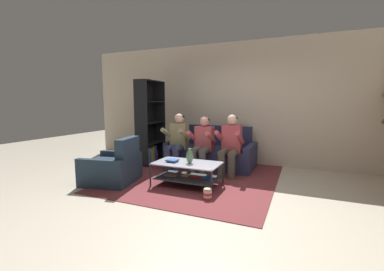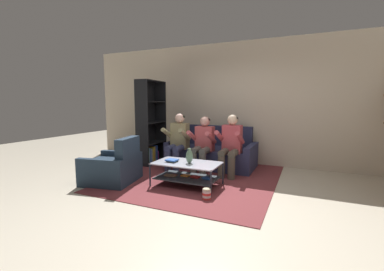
{
  "view_description": "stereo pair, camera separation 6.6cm",
  "coord_description": "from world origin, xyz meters",
  "px_view_note": "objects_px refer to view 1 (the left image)",
  "views": [
    {
      "loc": [
        1.38,
        -3.74,
        1.48
      ],
      "look_at": [
        -0.54,
        0.69,
        0.85
      ],
      "focal_mm": 24.0,
      "sensor_mm": 36.0,
      "label": 1
    },
    {
      "loc": [
        1.44,
        -3.71,
        1.48
      ],
      "look_at": [
        -0.54,
        0.69,
        0.85
      ],
      "focal_mm": 24.0,
      "sensor_mm": 36.0,
      "label": 2
    }
  ],
  "objects_px": {
    "couch": "(212,154)",
    "person_seated_right": "(230,143)",
    "coffee_table": "(187,170)",
    "person_seated_middle": "(203,142)",
    "vase": "(190,156)",
    "armchair": "(113,168)",
    "person_seated_left": "(177,139)",
    "book_stack": "(172,161)",
    "popcorn_tub": "(208,194)",
    "bookshelf": "(148,132)"
  },
  "relations": [
    {
      "from": "couch",
      "to": "vase",
      "type": "xyz_separation_m",
      "value": [
        0.13,
        -1.55,
        0.25
      ]
    },
    {
      "from": "couch",
      "to": "bookshelf",
      "type": "relative_size",
      "value": 0.98
    },
    {
      "from": "bookshelf",
      "to": "armchair",
      "type": "xyz_separation_m",
      "value": [
        0.24,
        -1.56,
        -0.49
      ]
    },
    {
      "from": "couch",
      "to": "person_seated_middle",
      "type": "bearing_deg",
      "value": -90.0
    },
    {
      "from": "book_stack",
      "to": "armchair",
      "type": "bearing_deg",
      "value": -163.82
    },
    {
      "from": "bookshelf",
      "to": "popcorn_tub",
      "type": "height_order",
      "value": "bookshelf"
    },
    {
      "from": "person_seated_middle",
      "to": "armchair",
      "type": "xyz_separation_m",
      "value": [
        -1.27,
        -1.31,
        -0.38
      ]
    },
    {
      "from": "couch",
      "to": "vase",
      "type": "bearing_deg",
      "value": -85.13
    },
    {
      "from": "book_stack",
      "to": "person_seated_middle",
      "type": "bearing_deg",
      "value": 78.9
    },
    {
      "from": "person_seated_middle",
      "to": "vase",
      "type": "relative_size",
      "value": 4.44
    },
    {
      "from": "vase",
      "to": "book_stack",
      "type": "relative_size",
      "value": 1.23
    },
    {
      "from": "coffee_table",
      "to": "armchair",
      "type": "bearing_deg",
      "value": -164.66
    },
    {
      "from": "bookshelf",
      "to": "armchair",
      "type": "relative_size",
      "value": 1.95
    },
    {
      "from": "book_stack",
      "to": "vase",
      "type": "bearing_deg",
      "value": 5.34
    },
    {
      "from": "book_stack",
      "to": "bookshelf",
      "type": "height_order",
      "value": "bookshelf"
    },
    {
      "from": "person_seated_left",
      "to": "popcorn_tub",
      "type": "relative_size",
      "value": 6.57
    },
    {
      "from": "vase",
      "to": "bookshelf",
      "type": "distance_m",
      "value": 2.05
    },
    {
      "from": "vase",
      "to": "couch",
      "type": "bearing_deg",
      "value": 94.87
    },
    {
      "from": "person_seated_middle",
      "to": "armchair",
      "type": "height_order",
      "value": "person_seated_middle"
    },
    {
      "from": "popcorn_tub",
      "to": "person_seated_left",
      "type": "bearing_deg",
      "value": 130.8
    },
    {
      "from": "armchair",
      "to": "popcorn_tub",
      "type": "xyz_separation_m",
      "value": [
        1.9,
        -0.11,
        -0.18
      ]
    },
    {
      "from": "coffee_table",
      "to": "vase",
      "type": "distance_m",
      "value": 0.27
    },
    {
      "from": "couch",
      "to": "coffee_table",
      "type": "xyz_separation_m",
      "value": [
        0.07,
        -1.53,
        -0.02
      ]
    },
    {
      "from": "person_seated_middle",
      "to": "coffee_table",
      "type": "distance_m",
      "value": 1.01
    },
    {
      "from": "bookshelf",
      "to": "book_stack",
      "type": "bearing_deg",
      "value": -43.72
    },
    {
      "from": "bookshelf",
      "to": "person_seated_left",
      "type": "bearing_deg",
      "value": -15.35
    },
    {
      "from": "person_seated_right",
      "to": "vase",
      "type": "bearing_deg",
      "value": -115.63
    },
    {
      "from": "vase",
      "to": "armchair",
      "type": "distance_m",
      "value": 1.47
    },
    {
      "from": "armchair",
      "to": "person_seated_right",
      "type": "bearing_deg",
      "value": 35.13
    },
    {
      "from": "vase",
      "to": "book_stack",
      "type": "height_order",
      "value": "vase"
    },
    {
      "from": "armchair",
      "to": "person_seated_left",
      "type": "bearing_deg",
      "value": 62.99
    },
    {
      "from": "vase",
      "to": "bookshelf",
      "type": "relative_size",
      "value": 0.13
    },
    {
      "from": "couch",
      "to": "armchair",
      "type": "height_order",
      "value": "couch"
    },
    {
      "from": "person_seated_middle",
      "to": "book_stack",
      "type": "bearing_deg",
      "value": -101.1
    },
    {
      "from": "bookshelf",
      "to": "popcorn_tub",
      "type": "distance_m",
      "value": 2.79
    },
    {
      "from": "couch",
      "to": "person_seated_right",
      "type": "xyz_separation_m",
      "value": [
        0.6,
        -0.58,
        0.38
      ]
    },
    {
      "from": "person_seated_left",
      "to": "bookshelf",
      "type": "bearing_deg",
      "value": 164.65
    },
    {
      "from": "couch",
      "to": "person_seated_left",
      "type": "distance_m",
      "value": 0.92
    },
    {
      "from": "couch",
      "to": "coffee_table",
      "type": "relative_size",
      "value": 1.68
    },
    {
      "from": "person_seated_middle",
      "to": "person_seated_right",
      "type": "distance_m",
      "value": 0.6
    },
    {
      "from": "person_seated_right",
      "to": "bookshelf",
      "type": "height_order",
      "value": "bookshelf"
    },
    {
      "from": "couch",
      "to": "armchair",
      "type": "bearing_deg",
      "value": -123.76
    },
    {
      "from": "couch",
      "to": "person_seated_left",
      "type": "bearing_deg",
      "value": -135.71
    },
    {
      "from": "vase",
      "to": "bookshelf",
      "type": "height_order",
      "value": "bookshelf"
    },
    {
      "from": "couch",
      "to": "book_stack",
      "type": "xyz_separation_m",
      "value": [
        -0.2,
        -1.58,
        0.15
      ]
    },
    {
      "from": "person_seated_middle",
      "to": "coffee_table",
      "type": "bearing_deg",
      "value": -85.55
    },
    {
      "from": "person_seated_right",
      "to": "coffee_table",
      "type": "height_order",
      "value": "person_seated_right"
    },
    {
      "from": "person_seated_right",
      "to": "coffee_table",
      "type": "xyz_separation_m",
      "value": [
        -0.52,
        -0.94,
        -0.39
      ]
    },
    {
      "from": "couch",
      "to": "vase",
      "type": "distance_m",
      "value": 1.58
    },
    {
      "from": "armchair",
      "to": "bookshelf",
      "type": "bearing_deg",
      "value": 98.58
    }
  ]
}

